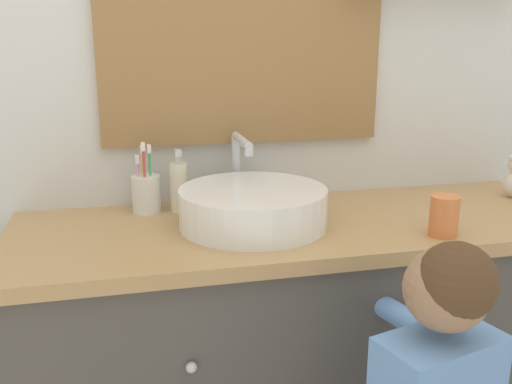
% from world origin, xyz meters
% --- Properties ---
extents(wall_back, '(3.20, 0.18, 2.50)m').
position_xyz_m(wall_back, '(0.03, 0.62, 1.29)').
color(wall_back, silver).
rests_on(wall_back, ground_plane).
extents(vanity_counter, '(1.49, 0.51, 0.79)m').
position_xyz_m(vanity_counter, '(0.00, 0.34, 0.40)').
color(vanity_counter, '#4C4742').
rests_on(vanity_counter, ground_plane).
extents(sink_basin, '(0.37, 0.42, 0.20)m').
position_xyz_m(sink_basin, '(-0.14, 0.35, 0.84)').
color(sink_basin, white).
rests_on(sink_basin, vanity_counter).
extents(toothbrush_holder, '(0.08, 0.08, 0.19)m').
position_xyz_m(toothbrush_holder, '(-0.40, 0.52, 0.85)').
color(toothbrush_holder, silver).
rests_on(toothbrush_holder, vanity_counter).
extents(soap_dispenser, '(0.05, 0.05, 0.17)m').
position_xyz_m(soap_dispenser, '(-0.31, 0.51, 0.86)').
color(soap_dispenser, beige).
rests_on(soap_dispenser, vanity_counter).
extents(drinking_cup, '(0.07, 0.07, 0.10)m').
position_xyz_m(drinking_cup, '(0.28, 0.17, 0.84)').
color(drinking_cup, orange).
rests_on(drinking_cup, vanity_counter).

